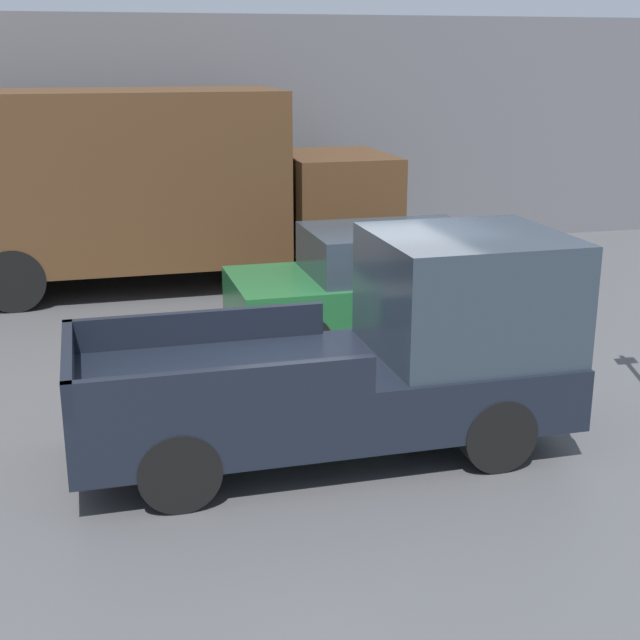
{
  "coord_description": "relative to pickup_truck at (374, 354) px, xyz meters",
  "views": [
    {
      "loc": [
        -2.8,
        -9.16,
        3.96
      ],
      "look_at": [
        -0.35,
        0.02,
        1.1
      ],
      "focal_mm": 50.0,
      "sensor_mm": 36.0,
      "label": 1
    }
  ],
  "objects": [
    {
      "name": "car",
      "position": [
        1.33,
        3.55,
        -0.21
      ],
      "size": [
        4.3,
        1.98,
        1.58
      ],
      "color": "#1E592D",
      "rests_on": "ground"
    },
    {
      "name": "ground_plane",
      "position": [
        0.05,
        0.98,
        -1.01
      ],
      "size": [
        60.0,
        60.0,
        0.0
      ],
      "primitive_type": "plane",
      "color": "#4C4C4F"
    },
    {
      "name": "delivery_truck",
      "position": [
        -1.98,
        7.44,
        0.81
      ],
      "size": [
        8.48,
        2.59,
        3.37
      ],
      "color": "#472D19",
      "rests_on": "ground"
    },
    {
      "name": "building_wall",
      "position": [
        0.05,
        9.81,
        1.33
      ],
      "size": [
        28.0,
        0.15,
        4.68
      ],
      "color": "#56565B",
      "rests_on": "ground"
    },
    {
      "name": "pickup_truck",
      "position": [
        0.0,
        0.0,
        0.0
      ],
      "size": [
        5.01,
        1.97,
        2.2
      ],
      "color": "black",
      "rests_on": "ground"
    }
  ]
}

